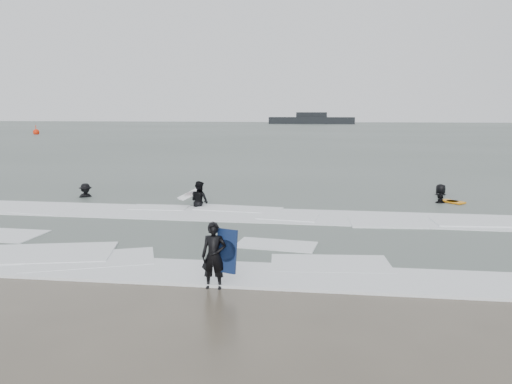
# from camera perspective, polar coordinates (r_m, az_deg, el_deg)

# --- Properties ---
(ground) EXTENTS (320.00, 320.00, 0.00)m
(ground) POSITION_cam_1_polar(r_m,az_deg,el_deg) (12.63, -3.43, -8.57)
(ground) COLOR brown
(ground) RESTS_ON ground
(sea) EXTENTS (320.00, 320.00, 0.00)m
(sea) POSITION_cam_1_polar(r_m,az_deg,el_deg) (91.87, 7.05, 6.83)
(sea) COLOR #47544C
(sea) RESTS_ON ground
(surfer_centre) EXTENTS (0.57, 0.39, 1.51)m
(surfer_centre) POSITION_cam_1_polar(r_m,az_deg,el_deg) (11.24, -4.79, -10.88)
(surfer_centre) COLOR black
(surfer_centre) RESTS_ON ground
(surfer_wading) EXTENTS (1.02, 0.97, 1.65)m
(surfer_wading) POSITION_cam_1_polar(r_m,az_deg,el_deg) (20.19, -6.46, -1.83)
(surfer_wading) COLOR black
(surfer_wading) RESTS_ON ground
(surfer_breaker) EXTENTS (1.12, 1.08, 1.53)m
(surfer_breaker) POSITION_cam_1_polar(r_m,az_deg,el_deg) (23.48, -18.87, -0.71)
(surfer_breaker) COLOR black
(surfer_breaker) RESTS_ON ground
(surfer_right_near) EXTENTS (1.02, 0.67, 1.61)m
(surfer_right_near) POSITION_cam_1_polar(r_m,az_deg,el_deg) (22.26, 20.31, -1.32)
(surfer_right_near) COLOR black
(surfer_right_near) RESTS_ON ground
(surfer_right_far) EXTENTS (0.94, 0.72, 1.71)m
(surfer_right_far) POSITION_cam_1_polar(r_m,az_deg,el_deg) (24.39, 20.32, -0.43)
(surfer_right_far) COLOR black
(surfer_right_far) RESTS_ON ground
(surf_foam) EXTENTS (30.03, 9.06, 0.09)m
(surf_foam) POSITION_cam_1_polar(r_m,az_deg,el_deg) (16.12, -0.69, -4.46)
(surf_foam) COLOR white
(surf_foam) RESTS_ON ground
(bodyboards) EXTENTS (11.68, 11.90, 1.25)m
(bodyboards) POSITION_cam_1_polar(r_m,az_deg,el_deg) (17.44, 5.52, -1.91)
(bodyboards) COLOR #0E1D45
(bodyboards) RESTS_ON ground
(buoy) EXTENTS (1.00, 1.00, 1.65)m
(buoy) POSITION_cam_1_polar(r_m,az_deg,el_deg) (89.56, -23.83, 6.28)
(buoy) COLOR red
(buoy) RESTS_ON ground
(vessel_horizon) EXTENTS (24.90, 4.45, 3.38)m
(vessel_horizon) POSITION_cam_1_polar(r_m,az_deg,el_deg) (148.75, 6.36, 8.21)
(vessel_horizon) COLOR black
(vessel_horizon) RESTS_ON ground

